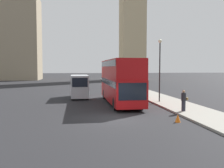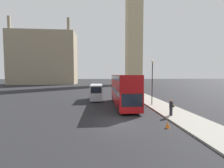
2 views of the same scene
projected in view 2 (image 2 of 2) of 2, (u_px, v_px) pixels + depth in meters
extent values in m
plane|color=black|center=(118.00, 122.00, 13.98)|extent=(300.00, 300.00, 0.00)
cube|color=gray|center=(188.00, 120.00, 14.53)|extent=(3.66, 120.00, 0.15)
cube|color=tan|center=(134.00, 29.00, 70.10)|extent=(6.96, 6.96, 52.27)
cube|color=gray|center=(44.00, 59.00, 71.18)|extent=(29.64, 11.12, 24.39)
cylinder|color=gray|center=(9.00, 22.00, 64.54)|extent=(1.33, 1.33, 5.37)
cylinder|color=gray|center=(68.00, 24.00, 66.58)|extent=(1.33, 1.33, 5.37)
cube|color=#A80F11|center=(124.00, 96.00, 21.32)|extent=(2.59, 11.12, 2.32)
cube|color=#A80F11|center=(124.00, 81.00, 21.19)|extent=(2.59, 10.90, 1.79)
cube|color=black|center=(124.00, 91.00, 21.27)|extent=(2.63, 10.68, 0.55)
cube|color=black|center=(124.00, 78.00, 21.16)|extent=(2.63, 10.45, 0.55)
cube|color=black|center=(132.00, 100.00, 15.75)|extent=(2.28, 0.03, 1.39)
cylinder|color=black|center=(121.00, 108.00, 17.42)|extent=(0.73, 1.12, 1.12)
cylinder|color=black|center=(137.00, 108.00, 17.58)|extent=(0.73, 1.12, 1.12)
cylinder|color=black|center=(114.00, 98.00, 25.17)|extent=(0.73, 1.12, 1.12)
cylinder|color=black|center=(125.00, 98.00, 25.32)|extent=(0.73, 1.12, 1.12)
cube|color=#B2B7BC|center=(96.00, 92.00, 26.22)|extent=(2.00, 5.06, 2.54)
cube|color=black|center=(96.00, 90.00, 23.66)|extent=(1.70, 0.02, 1.02)
cube|color=black|center=(96.00, 90.00, 24.55)|extent=(2.03, 0.91, 0.81)
cylinder|color=black|center=(92.00, 100.00, 24.52)|extent=(0.50, 0.69, 0.69)
cylinder|color=black|center=(101.00, 100.00, 24.64)|extent=(0.50, 0.69, 0.69)
cylinder|color=black|center=(93.00, 97.00, 27.94)|extent=(0.50, 0.69, 0.69)
cylinder|color=black|center=(101.00, 97.00, 28.06)|extent=(0.50, 0.69, 0.69)
cylinder|color=#23232D|center=(171.00, 111.00, 15.83)|extent=(0.32, 0.32, 0.82)
cylinder|color=black|center=(171.00, 105.00, 15.78)|extent=(0.37, 0.37, 0.65)
sphere|color=#9E704C|center=(171.00, 101.00, 15.75)|extent=(0.22, 0.22, 0.22)
cube|color=olive|center=(174.00, 106.00, 15.81)|extent=(0.12, 0.24, 0.20)
cylinder|color=black|center=(152.00, 84.00, 21.37)|extent=(0.12, 0.12, 6.00)
sphere|color=beige|center=(153.00, 61.00, 21.17)|extent=(0.36, 0.36, 0.36)
cone|color=orange|center=(168.00, 125.00, 12.48)|extent=(0.36, 0.36, 0.55)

